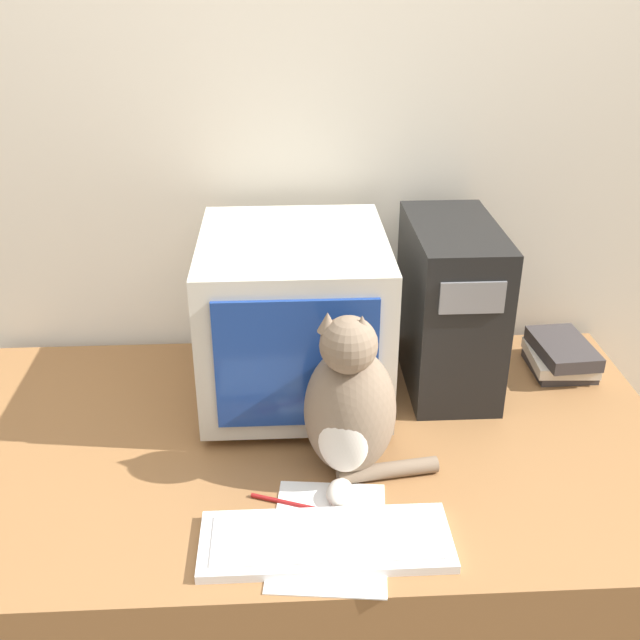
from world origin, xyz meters
TOP-DOWN VIEW (x-y plane):
  - wall_back at (0.00, 0.98)m, footprint 7.00×0.05m
  - desk at (0.00, 0.46)m, footprint 1.63×0.92m
  - crt_monitor at (-0.02, 0.65)m, footprint 0.42×0.47m
  - computer_tower at (0.36, 0.70)m, footprint 0.20×0.39m
  - keyboard at (0.02, 0.13)m, footprint 0.46×0.17m
  - cat at (0.08, 0.35)m, footprint 0.30×0.26m
  - book_stack at (0.66, 0.72)m, footprint 0.16×0.21m
  - pen at (-0.04, 0.24)m, footprint 0.15×0.06m
  - paper_sheet at (0.03, 0.15)m, footprint 0.24×0.32m

SIDE VIEW (x-z plane):
  - desk at x=0.00m, z-range 0.00..0.74m
  - paper_sheet at x=0.03m, z-range 0.74..0.74m
  - pen at x=-0.04m, z-range 0.74..0.74m
  - keyboard at x=0.02m, z-range 0.73..0.76m
  - book_stack at x=0.66m, z-range 0.74..0.82m
  - cat at x=0.08m, z-range 0.70..1.08m
  - computer_tower at x=0.36m, z-range 0.74..1.14m
  - crt_monitor at x=-0.02m, z-range 0.74..1.14m
  - wall_back at x=0.00m, z-range 0.00..2.50m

